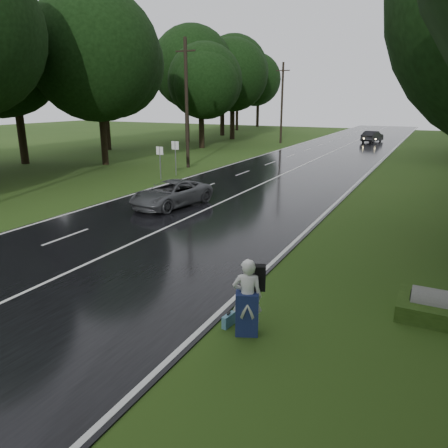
# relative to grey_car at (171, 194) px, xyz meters

# --- Properties ---
(ground) EXTENTS (160.00, 160.00, 0.00)m
(ground) POSITION_rel_grey_car_xyz_m (2.04, -8.54, -0.72)
(ground) COLOR #294514
(ground) RESTS_ON ground
(road) EXTENTS (12.00, 140.00, 0.04)m
(road) POSITION_rel_grey_car_xyz_m (2.04, 11.46, -0.70)
(road) COLOR black
(road) RESTS_ON ground
(lane_center) EXTENTS (0.12, 140.00, 0.01)m
(lane_center) POSITION_rel_grey_car_xyz_m (2.04, 11.46, -0.67)
(lane_center) COLOR silver
(lane_center) RESTS_ON road
(grey_car) EXTENTS (3.07, 5.21, 1.36)m
(grey_car) POSITION_rel_grey_car_xyz_m (0.00, 0.00, 0.00)
(grey_car) COLOR #454749
(grey_car) RESTS_ON road
(far_car) EXTENTS (2.47, 4.76, 1.49)m
(far_car) POSITION_rel_grey_car_xyz_m (4.28, 42.45, 0.07)
(far_car) COLOR black
(far_car) RESTS_ON road
(hitchhiker) EXTENTS (0.85, 0.83, 1.99)m
(hitchhiker) POSITION_rel_grey_car_xyz_m (8.93, -10.05, 0.20)
(hitchhiker) COLOR silver
(hitchhiker) RESTS_ON ground
(suitcase) EXTENTS (0.19, 0.47, 0.33)m
(suitcase) POSITION_rel_grey_car_xyz_m (8.36, -9.93, -0.56)
(suitcase) COLOR teal
(suitcase) RESTS_ON ground
(culvert) EXTENTS (1.55, 0.77, 0.77)m
(culvert) POSITION_rel_grey_car_xyz_m (13.22, -6.99, -0.72)
(culvert) COLOR slate
(culvert) RESTS_ON ground
(utility_pole_mid) EXTENTS (1.80, 0.28, 10.35)m
(utility_pole_mid) POSITION_rel_grey_car_xyz_m (-6.46, 12.25, -0.72)
(utility_pole_mid) COLOR black
(utility_pole_mid) RESTS_ON ground
(utility_pole_far) EXTENTS (1.80, 0.28, 10.16)m
(utility_pole_far) POSITION_rel_grey_car_xyz_m (-6.46, 35.78, -0.72)
(utility_pole_far) COLOR black
(utility_pole_far) RESTS_ON ground
(road_sign_a) EXTENTS (0.57, 0.10, 2.38)m
(road_sign_a) POSITION_rel_grey_car_xyz_m (-5.16, 6.35, -0.72)
(road_sign_a) COLOR white
(road_sign_a) RESTS_ON ground
(road_sign_b) EXTENTS (0.62, 0.10, 2.59)m
(road_sign_b) POSITION_rel_grey_car_xyz_m (-5.16, 8.36, -0.72)
(road_sign_b) COLOR white
(road_sign_b) RESTS_ON ground
(tree_left_d) EXTENTS (9.78, 9.78, 15.29)m
(tree_left_d) POSITION_rel_grey_car_xyz_m (-13.94, 10.34, -0.72)
(tree_left_d) COLOR black
(tree_left_d) RESTS_ON ground
(tree_left_e) EXTENTS (8.43, 8.43, 13.17)m
(tree_left_e) POSITION_rel_grey_car_xyz_m (-12.95, 25.99, -0.72)
(tree_left_e) COLOR black
(tree_left_e) RESTS_ON ground
(tree_left_f) EXTENTS (9.90, 9.90, 15.47)m
(tree_left_f) POSITION_rel_grey_car_xyz_m (-14.77, 38.17, -0.72)
(tree_left_f) COLOR black
(tree_left_f) RESTS_ON ground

